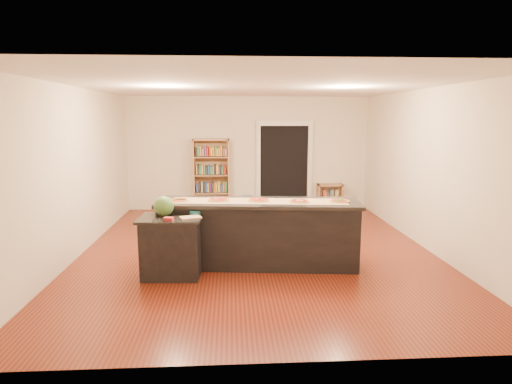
{
  "coord_description": "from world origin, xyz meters",
  "views": [
    {
      "loc": [
        -0.44,
        -7.19,
        2.3
      ],
      "look_at": [
        0.0,
        0.2,
        1.0
      ],
      "focal_mm": 30.0,
      "sensor_mm": 36.0,
      "label": 1
    }
  ],
  "objects": [
    {
      "name": "doorway",
      "position": [
        0.9,
        3.46,
        1.2
      ],
      "size": [
        1.4,
        0.09,
        2.21
      ],
      "color": "black",
      "rests_on": "room"
    },
    {
      "name": "cutting_board",
      "position": [
        -1.02,
        -1.24,
        0.9
      ],
      "size": [
        0.34,
        0.28,
        0.02
      ],
      "primitive_type": "cube",
      "rotation": [
        0.0,
        0.0,
        0.37
      ],
      "color": "tan",
      "rests_on": "side_counter"
    },
    {
      "name": "low_shelf",
      "position": [
        2.05,
        3.31,
        0.32
      ],
      "size": [
        0.64,
        0.27,
        0.64
      ],
      "primitive_type": "cube",
      "color": "tan",
      "rests_on": "ground"
    },
    {
      "name": "waste_bin",
      "position": [
        -0.05,
        3.24,
        0.19
      ],
      "size": [
        0.26,
        0.26,
        0.38
      ],
      "primitive_type": "cylinder",
      "color": "#5085B2",
      "rests_on": "ground"
    },
    {
      "name": "watermelon",
      "position": [
        -1.41,
        -1.07,
        1.03
      ],
      "size": [
        0.29,
        0.29,
        0.29
      ],
      "primitive_type": "sphere",
      "color": "#144214",
      "rests_on": "side_counter"
    },
    {
      "name": "pizza_c",
      "position": [
        -0.01,
        -0.72,
        1.04
      ],
      "size": [
        0.31,
        0.31,
        0.02
      ],
      "color": "#AF8543",
      "rests_on": "kitchen_island"
    },
    {
      "name": "side_counter",
      "position": [
        -1.31,
        -1.16,
        0.45
      ],
      "size": [
        0.9,
        0.66,
        0.89
      ],
      "rotation": [
        0.0,
        0.0,
        -0.05
      ],
      "color": "black",
      "rests_on": "ground"
    },
    {
      "name": "package_teal",
      "position": [
        -0.97,
        -1.04,
        0.92
      ],
      "size": [
        0.16,
        0.16,
        0.06
      ],
      "primitive_type": "cylinder",
      "color": "#195966",
      "rests_on": "side_counter"
    },
    {
      "name": "kraft_paper",
      "position": [
        -0.02,
        -0.76,
        1.03
      ],
      "size": [
        2.73,
        0.76,
        0.0
      ],
      "primitive_type": "cube",
      "rotation": [
        0.0,
        0.0,
        -0.1
      ],
      "color": "tan",
      "rests_on": "kitchen_island"
    },
    {
      "name": "bookshelf",
      "position": [
        -0.92,
        3.29,
        0.89
      ],
      "size": [
        0.89,
        0.32,
        1.78
      ],
      "primitive_type": "cube",
      "color": "tan",
      "rests_on": "ground"
    },
    {
      "name": "package_red",
      "position": [
        -1.3,
        -1.38,
        0.91
      ],
      "size": [
        0.15,
        0.12,
        0.05
      ],
      "primitive_type": "cube",
      "rotation": [
        0.0,
        0.0,
        -0.17
      ],
      "color": "maroon",
      "rests_on": "side_counter"
    },
    {
      "name": "kitchen_island",
      "position": [
        -0.02,
        -0.74,
        0.52
      ],
      "size": [
        3.11,
        0.84,
        1.02
      ],
      "rotation": [
        0.0,
        0.0,
        -0.1
      ],
      "color": "black",
      "rests_on": "ground"
    },
    {
      "name": "pizza_a",
      "position": [
        -1.25,
        -0.66,
        1.04
      ],
      "size": [
        0.33,
        0.33,
        0.02
      ],
      "color": "#AF8543",
      "rests_on": "kitchen_island"
    },
    {
      "name": "pizza_e",
      "position": [
        1.22,
        -0.87,
        1.04
      ],
      "size": [
        0.3,
        0.3,
        0.02
      ],
      "color": "#AF8543",
      "rests_on": "kitchen_island"
    },
    {
      "name": "room",
      "position": [
        0.0,
        0.0,
        1.4
      ],
      "size": [
        6.0,
        7.0,
        2.8
      ],
      "color": "beige",
      "rests_on": "ground"
    },
    {
      "name": "pizza_d",
      "position": [
        0.6,
        -0.85,
        1.04
      ],
      "size": [
        0.29,
        0.29,
        0.02
      ],
      "color": "#AF8543",
      "rests_on": "kitchen_island"
    },
    {
      "name": "pizza_b",
      "position": [
        -0.63,
        -0.66,
        1.04
      ],
      "size": [
        0.33,
        0.33,
        0.02
      ],
      "color": "#AF8543",
      "rests_on": "kitchen_island"
    }
  ]
}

